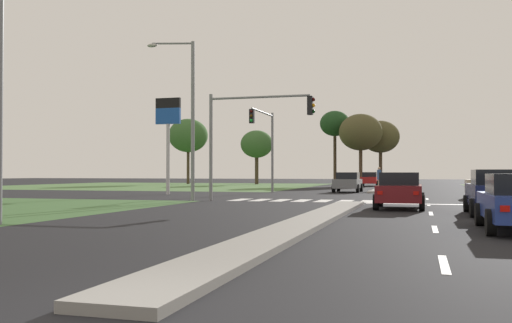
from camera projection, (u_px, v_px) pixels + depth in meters
name	position (u px, v px, depth m)	size (l,w,h in m)	color
ground_plane	(367.00, 197.00, 34.72)	(200.00, 200.00, 0.00)	black
grass_verge_far_left	(159.00, 186.00, 65.30)	(35.00, 35.00, 0.01)	#476B38
median_island_near	(307.00, 222.00, 16.46)	(1.20, 22.00, 0.14)	gray
median_island_far	(389.00, 187.00, 58.74)	(1.20, 36.00, 0.14)	gray
lane_dash_near	(444.00, 264.00, 9.32)	(0.14, 2.00, 0.01)	silver
lane_dash_second	(435.00, 229.00, 15.09)	(0.14, 2.00, 0.01)	silver
lane_dash_third	(431.00, 214.00, 20.85)	(0.14, 2.00, 0.01)	silver
lane_dash_fourth	(429.00, 205.00, 26.62)	(0.14, 2.00, 0.01)	silver
lane_dash_fifth	(427.00, 199.00, 32.39)	(0.14, 2.00, 0.01)	silver
stop_bar_near	(435.00, 204.00, 26.94)	(6.40, 0.50, 0.01)	silver
crosswalk_bar_near	(240.00, 200.00, 31.49)	(0.70, 2.80, 0.01)	silver
crosswalk_bar_second	(260.00, 200.00, 31.17)	(0.70, 2.80, 0.01)	silver
crosswalk_bar_third	(281.00, 200.00, 30.85)	(0.70, 2.80, 0.01)	silver
crosswalk_bar_fourth	(302.00, 201.00, 30.53)	(0.70, 2.80, 0.01)	silver
crosswalk_bar_fifth	(323.00, 201.00, 30.22)	(0.70, 2.80, 0.01)	silver
crosswalk_bar_sixth	(345.00, 201.00, 29.90)	(0.70, 2.80, 0.01)	silver
crosswalk_bar_seventh	(367.00, 201.00, 29.58)	(0.70, 2.80, 0.01)	silver
car_maroon_near	(400.00, 190.00, 23.81)	(1.98, 4.22, 1.50)	maroon
car_red_second	(370.00, 179.00, 63.36)	(1.95, 4.49, 1.54)	#A31919
car_navy_third	(497.00, 192.00, 20.12)	(2.04, 4.51, 1.60)	#161E47
car_beige_fourth	(506.00, 184.00, 32.55)	(4.33, 2.02, 1.62)	#BCAD8E
car_grey_fifth	(348.00, 182.00, 44.03)	(2.02, 4.31, 1.52)	slate
traffic_signal_near_left	(249.00, 125.00, 29.97)	(5.72, 0.32, 5.69)	gray
traffic_signal_far_left	(265.00, 135.00, 41.24)	(0.32, 5.83, 6.03)	gray
street_lamp_near	(4.00, 42.00, 16.72)	(0.70, 2.25, 9.55)	gray
street_lamp_second	(188.00, 111.00, 30.54)	(2.51, 0.80, 8.51)	gray
pedestrian_at_median	(379.00, 176.00, 46.51)	(0.34, 0.34, 1.82)	#9E8966
fuel_price_totem	(168.00, 124.00, 39.60)	(1.80, 0.24, 6.67)	silver
treeline_near	(188.00, 136.00, 75.99)	(5.22, 5.22, 8.65)	#423323
treeline_second	(257.00, 144.00, 74.43)	(4.20, 4.20, 7.00)	#423323
treeline_third	(335.00, 124.00, 71.12)	(3.70, 3.70, 9.18)	#423323
treeline_fourth	(361.00, 132.00, 68.13)	(5.14, 5.14, 8.50)	#423323
treeline_fifth	(380.00, 137.00, 70.74)	(4.67, 4.67, 7.93)	#423323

